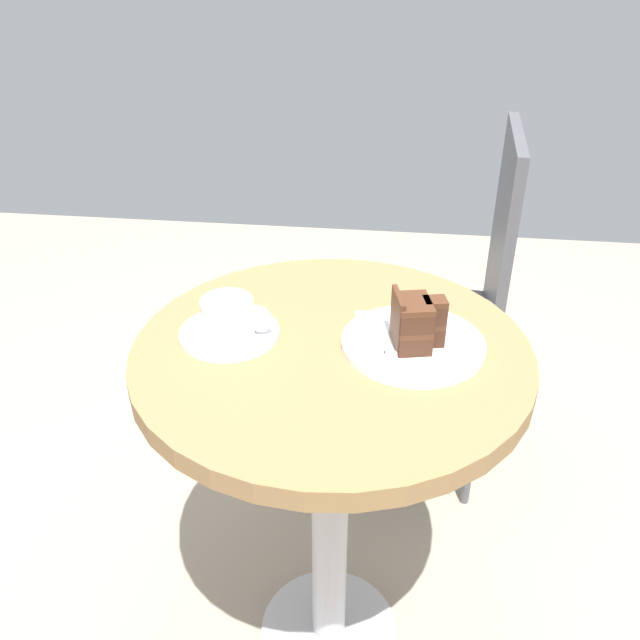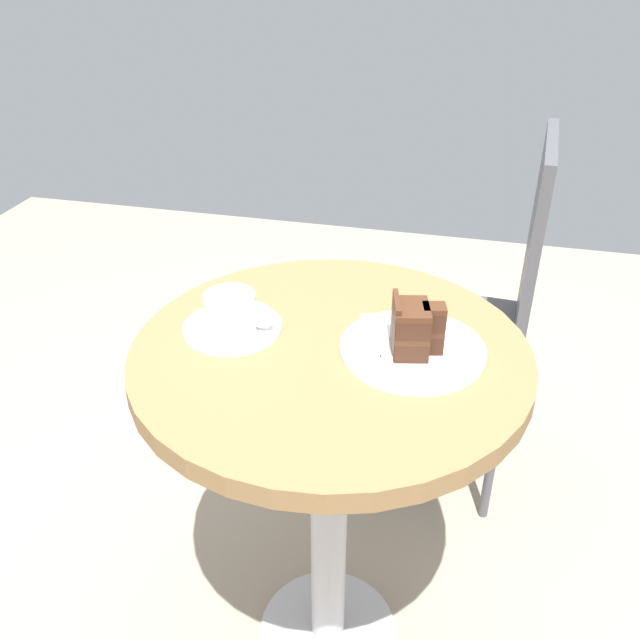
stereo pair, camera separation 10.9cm
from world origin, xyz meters
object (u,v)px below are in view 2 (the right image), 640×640
at_px(teaspoon, 254,333).
at_px(saucer, 233,327).
at_px(cafe_chair, 488,299).
at_px(cake_slice, 413,328).
at_px(cake_plate, 412,350).
at_px(coffee_cup, 232,311).
at_px(fork, 392,358).
at_px(napkin, 404,339).

bearing_deg(teaspoon, saucer, -118.23).
bearing_deg(cafe_chair, cake_slice, -8.47).
distance_m(saucer, cake_plate, 0.30).
height_order(coffee_cup, fork, coffee_cup).
height_order(teaspoon, fork, fork).
xyz_separation_m(cake_slice, napkin, (-0.02, 0.05, -0.05)).
bearing_deg(cake_slice, fork, -128.13).
height_order(cake_slice, cafe_chair, cafe_chair).
xyz_separation_m(teaspoon, fork, (0.23, -0.03, 0.00)).
distance_m(cake_slice, napkin, 0.07).
bearing_deg(coffee_cup, napkin, 8.71).
relative_size(saucer, cake_slice, 1.85).
relative_size(coffee_cup, cake_slice, 1.30).
relative_size(fork, cafe_chair, 0.14).
height_order(coffee_cup, teaspoon, coffee_cup).
relative_size(saucer, fork, 1.27).
xyz_separation_m(cake_plate, cafe_chair, (0.13, 0.58, -0.20)).
distance_m(teaspoon, cake_plate, 0.26).
relative_size(napkin, cafe_chair, 0.20).
relative_size(cake_plate, napkin, 1.26).
height_order(fork, cafe_chair, cafe_chair).
relative_size(teaspoon, napkin, 0.54).
bearing_deg(cake_plate, coffee_cup, -178.55).
distance_m(saucer, napkin, 0.29).
bearing_deg(cake_slice, teaspoon, -178.07).
distance_m(teaspoon, cake_slice, 0.26).
bearing_deg(cafe_chair, napkin, -11.14).
bearing_deg(cafe_chair, saucer, -32.79).
bearing_deg(fork, cafe_chair, -110.04).
relative_size(saucer, coffee_cup, 1.43).
height_order(cake_slice, fork, cake_slice).
height_order(cake_plate, napkin, cake_plate).
bearing_deg(cafe_chair, teaspoon, -29.09).
distance_m(fork, napkin, 0.08).
relative_size(coffee_cup, fork, 0.89).
height_order(coffee_cup, napkin, coffee_cup).
bearing_deg(fork, cake_slice, -134.25).
bearing_deg(teaspoon, napkin, 97.49).
bearing_deg(cake_slice, cafe_chair, 77.76).
xyz_separation_m(coffee_cup, teaspoon, (0.04, -0.01, -0.03)).
distance_m(coffee_cup, napkin, 0.29).
height_order(cake_plate, cake_slice, cake_slice).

